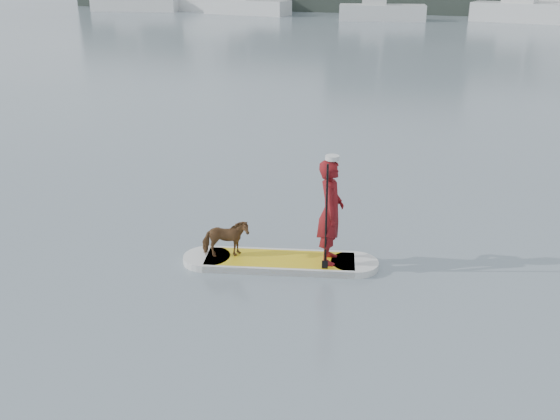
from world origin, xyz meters
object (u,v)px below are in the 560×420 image
(paddleboard, at_px, (280,262))
(sailboat_b, at_px, (247,5))
(sailboat_a, at_px, (136,2))
(paddler, at_px, (331,212))
(sailboat_d, at_px, (529,10))
(dog, at_px, (226,239))
(sailboat_c, at_px, (381,11))

(paddleboard, height_order, sailboat_b, sailboat_b)
(paddleboard, relative_size, sailboat_a, 0.25)
(paddleboard, distance_m, sailboat_b, 51.72)
(paddler, height_order, sailboat_d, sailboat_d)
(sailboat_d, bearing_deg, paddler, -83.89)
(dog, height_order, sailboat_b, sailboat_b)
(sailboat_a, bearing_deg, sailboat_c, -12.92)
(sailboat_a, distance_m, sailboat_b, 12.11)
(paddler, bearing_deg, sailboat_b, 11.62)
(dog, xyz_separation_m, sailboat_c, (-5.74, 46.07, 0.31))
(paddleboard, height_order, paddler, paddler)
(paddler, height_order, sailboat_a, sailboat_a)
(sailboat_c, bearing_deg, sailboat_d, -1.39)
(paddleboard, relative_size, paddler, 1.84)
(sailboat_d, bearing_deg, dog, -85.83)
(paddler, distance_m, sailboat_d, 47.94)
(sailboat_a, xyz_separation_m, sailboat_d, (36.79, -0.40, 0.06))
(sailboat_b, xyz_separation_m, sailboat_c, (13.02, -1.99, -0.08))
(sailboat_a, relative_size, sailboat_d, 0.95)
(sailboat_b, relative_size, sailboat_c, 1.18)
(paddleboard, distance_m, sailboat_a, 57.85)
(sailboat_b, bearing_deg, sailboat_a, -173.76)
(paddleboard, distance_m, sailboat_c, 46.33)
(dog, relative_size, sailboat_a, 0.06)
(paddleboard, bearing_deg, sailboat_d, 70.18)
(sailboat_c, bearing_deg, paddler, -92.36)
(paddleboard, distance_m, sailboat_d, 48.22)
(dog, distance_m, sailboat_a, 57.55)
(dog, relative_size, sailboat_b, 0.06)
(sailboat_a, bearing_deg, sailboat_d, -7.85)
(sailboat_d, bearing_deg, paddleboard, -84.81)
(sailboat_c, height_order, sailboat_d, sailboat_d)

